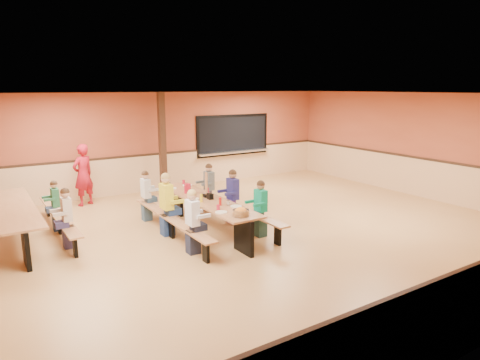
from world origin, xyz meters
TOP-DOWN VIEW (x-y plane):
  - ground at (0.00, 0.00)m, footprint 12.00×12.00m
  - room_envelope at (0.00, 0.00)m, footprint 12.04×10.04m
  - kitchen_pass_through at (2.60, 4.96)m, footprint 2.78×0.28m
  - structural_post at (-0.20, 4.40)m, footprint 0.18×0.18m
  - cafeteria_table_main at (-0.76, 0.69)m, footprint 1.91×3.70m
  - cafeteria_table_second at (-4.37, 2.25)m, footprint 1.91×3.70m
  - seated_child_white_left at (-1.59, -0.34)m, footprint 0.39×0.32m
  - seated_adult_yellow at (-1.59, 0.90)m, footprint 0.44×0.36m
  - seated_child_grey_left at (-1.59, 2.15)m, footprint 0.36×0.30m
  - seated_child_teal_right at (0.06, -0.25)m, footprint 0.37×0.30m
  - seated_child_navy_right at (0.06, 0.88)m, footprint 0.39×0.32m
  - seated_child_char_right at (0.06, 2.04)m, footprint 0.37×0.31m
  - seated_child_green_sec at (-3.54, 2.51)m, footprint 0.33×0.27m
  - seated_child_tan_sec at (-3.54, 1.26)m, footprint 0.37×0.30m
  - standing_woman at (-2.52, 4.35)m, footprint 0.72×0.63m
  - punch_pitcher at (-0.86, 1.37)m, footprint 0.16×0.16m
  - chip_bowl at (-0.79, -0.81)m, footprint 0.32×0.32m
  - napkin_dispenser at (-0.69, 0.60)m, footprint 0.10×0.14m
  - condiment_mustard at (-0.96, 0.50)m, footprint 0.06×0.06m
  - condiment_ketchup at (-0.75, 0.05)m, footprint 0.06×0.06m
  - table_paddle at (-0.65, 0.83)m, footprint 0.16×0.16m
  - place_settings at (-0.76, 0.69)m, footprint 0.65×3.30m

SIDE VIEW (x-z plane):
  - ground at x=0.00m, z-range 0.00..0.00m
  - cafeteria_table_main at x=-0.76m, z-range 0.16..0.90m
  - cafeteria_table_second at x=-4.37m, z-range 0.16..0.90m
  - seated_child_green_sec at x=-3.54m, z-range 0.00..1.12m
  - seated_child_grey_left at x=-1.59m, z-range 0.00..1.19m
  - seated_child_tan_sec at x=-3.54m, z-range 0.00..1.21m
  - seated_child_teal_right at x=0.06m, z-range 0.00..1.21m
  - seated_child_char_right at x=0.06m, z-range 0.00..1.22m
  - seated_child_white_left at x=-1.59m, z-range 0.00..1.24m
  - seated_child_navy_right at x=0.06m, z-range 0.00..1.26m
  - seated_adult_yellow at x=-1.59m, z-range 0.00..1.35m
  - room_envelope at x=0.00m, z-range -0.82..2.20m
  - place_settings at x=-0.76m, z-range 0.74..0.85m
  - napkin_dispenser at x=-0.69m, z-range 0.74..0.87m
  - chip_bowl at x=-0.79m, z-range 0.74..0.89m
  - condiment_mustard at x=-0.96m, z-range 0.74..0.91m
  - condiment_ketchup at x=-0.75m, z-range 0.74..0.91m
  - standing_woman at x=-2.52m, z-range 0.00..1.67m
  - punch_pitcher at x=-0.86m, z-range 0.74..0.96m
  - table_paddle at x=-0.65m, z-range 0.60..1.16m
  - kitchen_pass_through at x=2.60m, z-range 0.80..2.18m
  - structural_post at x=-0.20m, z-range 0.00..3.00m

